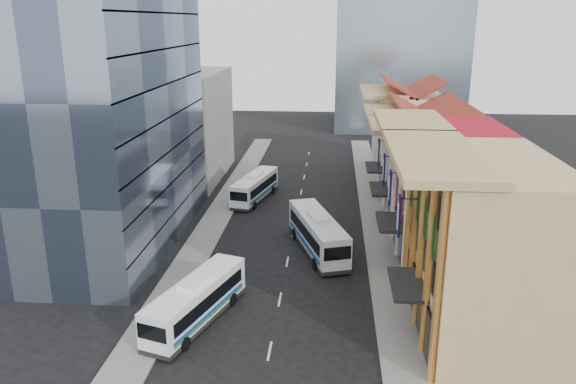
# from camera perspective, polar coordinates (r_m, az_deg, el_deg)

# --- Properties ---
(ground) EXTENTS (200.00, 200.00, 0.00)m
(ground) POSITION_cam_1_polar(r_m,az_deg,el_deg) (36.75, -2.06, -16.67)
(ground) COLOR black
(ground) RESTS_ON ground
(sidewalk_right) EXTENTS (3.00, 90.00, 0.15)m
(sidewalk_right) POSITION_cam_1_polar(r_m,az_deg,el_deg) (56.35, 9.20, -4.31)
(sidewalk_right) COLOR slate
(sidewalk_right) RESTS_ON ground
(sidewalk_left) EXTENTS (3.00, 90.00, 0.15)m
(sidewalk_left) POSITION_cam_1_polar(r_m,az_deg,el_deg) (57.46, -7.99, -3.82)
(sidewalk_left) COLOR slate
(sidewalk_left) RESTS_ON ground
(shophouse_tan) EXTENTS (8.00, 14.00, 12.00)m
(shophouse_tan) POSITION_cam_1_polar(r_m,az_deg,el_deg) (39.52, 19.43, -5.34)
(shophouse_tan) COLOR #D4B47A
(shophouse_tan) RESTS_ON ground
(shophouse_red) EXTENTS (8.00, 10.00, 12.00)m
(shophouse_red) POSITION_cam_1_polar(r_m,az_deg,el_deg) (50.53, 16.15, -0.18)
(shophouse_red) COLOR #B01321
(shophouse_red) RESTS_ON ground
(shophouse_cream_near) EXTENTS (8.00, 9.00, 10.00)m
(shophouse_cream_near) POSITION_cam_1_polar(r_m,az_deg,el_deg) (59.77, 14.36, 1.60)
(shophouse_cream_near) COLOR silver
(shophouse_cream_near) RESTS_ON ground
(shophouse_cream_mid) EXTENTS (8.00, 9.00, 10.00)m
(shophouse_cream_mid) POSITION_cam_1_polar(r_m,az_deg,el_deg) (68.39, 13.17, 3.61)
(shophouse_cream_mid) COLOR silver
(shophouse_cream_mid) RESTS_ON ground
(shophouse_cream_far) EXTENTS (8.00, 12.00, 11.00)m
(shophouse_cream_far) POSITION_cam_1_polar(r_m,az_deg,el_deg) (78.45, 12.13, 5.75)
(shophouse_cream_far) COLOR silver
(shophouse_cream_far) RESTS_ON ground
(office_tower) EXTENTS (12.00, 26.00, 30.00)m
(office_tower) POSITION_cam_1_polar(r_m,az_deg,el_deg) (53.78, -18.38, 10.46)
(office_tower) COLOR #404D66
(office_tower) RESTS_ON ground
(office_block_far) EXTENTS (10.00, 18.00, 14.00)m
(office_block_far) POSITION_cam_1_polar(r_m,az_deg,el_deg) (76.16, -10.53, 6.66)
(office_block_far) COLOR gray
(office_block_far) RESTS_ON ground
(bus_left_near) EXTENTS (5.54, 10.66, 3.34)m
(bus_left_near) POSITION_cam_1_polar(r_m,az_deg,el_deg) (40.39, -9.30, -10.82)
(bus_left_near) COLOR white
(bus_left_near) RESTS_ON ground
(bus_left_far) EXTENTS (4.60, 10.38, 3.24)m
(bus_left_far) POSITION_cam_1_polar(r_m,az_deg,el_deg) (66.12, -3.36, 0.54)
(bus_left_far) COLOR white
(bus_left_far) RESTS_ON ground
(bus_right) EXTENTS (6.13, 11.72, 3.67)m
(bus_right) POSITION_cam_1_polar(r_m,az_deg,el_deg) (51.35, 3.03, -4.15)
(bus_right) COLOR silver
(bus_right) RESTS_ON ground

